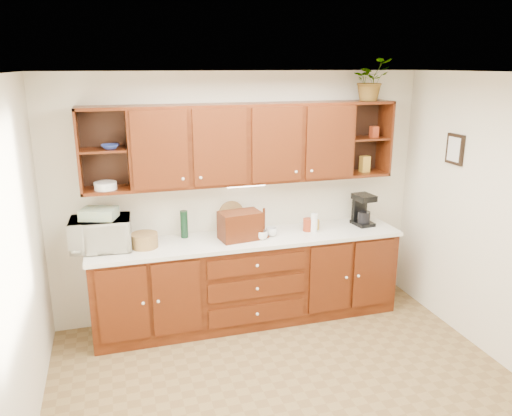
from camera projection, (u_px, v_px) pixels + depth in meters
floor at (296, 401)px, 4.09m from camera, size 4.00×4.00×0.00m
ceiling at (305, 73)px, 3.37m from camera, size 4.00×4.00×0.00m
back_wall at (241, 196)px, 5.34m from camera, size 4.00×0.00×4.00m
left_wall at (8, 285)px, 3.19m from camera, size 0.00×3.50×3.50m
base_cabinets at (249, 280)px, 5.30m from camera, size 3.20×0.60×0.90m
countertop at (249, 239)px, 5.16m from camera, size 3.24×0.64×0.04m
upper_cabinets at (245, 143)px, 5.03m from camera, size 3.20×0.33×0.80m
undercabinet_light at (246, 185)px, 5.10m from camera, size 0.40×0.05×0.02m
framed_picture at (455, 149)px, 4.94m from camera, size 0.03×0.24×0.30m
wicker_basket at (145, 240)px, 4.85m from camera, size 0.29×0.29×0.14m
microwave at (101, 234)px, 4.78m from camera, size 0.58×0.41×0.31m
towel_stack at (99, 214)px, 4.72m from camera, size 0.38×0.33×0.10m
wine_bottle at (184, 224)px, 5.11m from camera, size 0.10×0.10×0.29m
woven_tray at (232, 231)px, 5.33m from camera, size 0.35×0.21×0.33m
bread_box at (240, 226)px, 5.06m from camera, size 0.44×0.31×0.29m
mug_tree at (264, 232)px, 5.15m from camera, size 0.24×0.26×0.31m
canister_red at (308, 225)px, 5.33m from camera, size 0.11×0.11×0.14m
canister_white at (314, 223)px, 5.29m from camera, size 0.09×0.09×0.20m
canister_yellow at (315, 224)px, 5.40m from camera, size 0.11×0.11×0.10m
coffee_maker at (362, 210)px, 5.53m from camera, size 0.21×0.26×0.35m
bowl_stack at (110, 147)px, 4.65m from camera, size 0.17×0.17×0.04m
plate_stack at (105, 186)px, 4.72m from camera, size 0.23×0.23×0.07m
pantry_box_yellow at (365, 164)px, 5.47m from camera, size 0.11×0.09×0.17m
pantry_box_red at (374, 132)px, 5.38m from camera, size 0.09×0.08×0.12m
potted_plant at (370, 80)px, 5.18m from camera, size 0.44×0.39×0.43m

